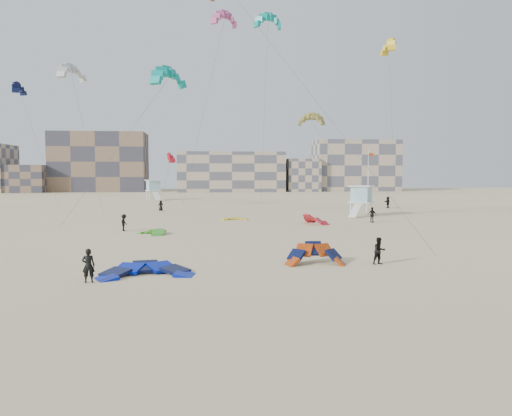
{
  "coord_description": "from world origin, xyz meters",
  "views": [
    {
      "loc": [
        1.86,
        -24.16,
        5.6
      ],
      "look_at": [
        5.0,
        6.0,
        3.48
      ],
      "focal_mm": 35.0,
      "sensor_mm": 36.0,
      "label": 1
    }
  ],
  "objects": [
    {
      "name": "kite_fly_navy",
      "position": [
        -24.64,
        51.84,
        17.66
      ],
      "size": [
        9.24,
        10.2,
        17.83
      ],
      "rotation": [
        0.0,
        0.0,
        1.54
      ],
      "color": "#0C1538",
      "rests_on": "ground"
    },
    {
      "name": "lifeguard_tower_far",
      "position": [
        -8.68,
        81.36,
        2.11
      ],
      "size": [
        3.85,
        6.29,
        4.25
      ],
      "rotation": [
        0.0,
        0.0,
        0.35
      ],
      "color": "white",
      "rests_on": "ground"
    },
    {
      "name": "condo_mid",
      "position": [
        10.0,
        130.0,
        6.0
      ],
      "size": [
        32.0,
        16.0,
        12.0
      ],
      "primitive_type": "cube",
      "color": "tan",
      "rests_on": "ground"
    },
    {
      "name": "kitesurfer_b",
      "position": [
        12.54,
        5.23,
        0.84
      ],
      "size": [
        0.93,
        0.79,
        1.68
      ],
      "primitive_type": "imported",
      "rotation": [
        0.0,
        0.0,
        0.22
      ],
      "color": "black",
      "rests_on": "ground"
    },
    {
      "name": "kite_fly_grey",
      "position": [
        -13.36,
        36.39,
        17.12
      ],
      "size": [
        7.52,
        10.5,
        17.59
      ],
      "rotation": [
        0.0,
        0.0,
        0.95
      ],
      "color": "silver",
      "rests_on": "ground"
    },
    {
      "name": "condo_fill_left",
      "position": [
        -50.0,
        128.0,
        4.0
      ],
      "size": [
        12.0,
        10.0,
        8.0
      ],
      "primitive_type": "cube",
      "color": "brown",
      "rests_on": "ground"
    },
    {
      "name": "lifeguard_tower_near",
      "position": [
        22.38,
        39.36,
        1.98
      ],
      "size": [
        3.92,
        6.01,
        3.99
      ],
      "rotation": [
        0.0,
        0.0,
        -0.6
      ],
      "color": "white",
      "rests_on": "ground"
    },
    {
      "name": "kite_ground_yellow",
      "position": [
        5.47,
        35.68,
        0.0
      ],
      "size": [
        3.04,
        3.19,
        0.54
      ],
      "primitive_type": null,
      "rotation": [
        0.05,
        0.0,
        0.08
      ],
      "color": "gold",
      "rests_on": "ground"
    },
    {
      "name": "kitesurfer_c",
      "position": [
        -5.9,
        25.06,
        0.82
      ],
      "size": [
        0.8,
        1.15,
        1.64
      ],
      "primitive_type": "imported",
      "rotation": [
        0.0,
        0.0,
        1.38
      ],
      "color": "black",
      "rests_on": "ground"
    },
    {
      "name": "kite_fly_yellow",
      "position": [
        28.6,
        47.05,
        23.75
      ],
      "size": [
        5.8,
        7.99,
        24.07
      ],
      "rotation": [
        0.0,
        0.0,
        -1.61
      ],
      "color": "gold",
      "rests_on": "ground"
    },
    {
      "name": "kitesurfer_e",
      "position": [
        -4.58,
        50.85,
        0.8
      ],
      "size": [
        0.86,
        0.63,
        1.61
      ],
      "primitive_type": "imported",
      "rotation": [
        0.0,
        0.0,
        0.16
      ],
      "color": "black",
      "rests_on": "ground"
    },
    {
      "name": "condo_fill_right",
      "position": [
        32.0,
        128.0,
        5.0
      ],
      "size": [
        10.0,
        10.0,
        10.0
      ],
      "primitive_type": "cube",
      "color": "tan",
      "rests_on": "ground"
    },
    {
      "name": "kite_fly_pink",
      "position": [
        4.7,
        43.65,
        25.92
      ],
      "size": [
        8.45,
        9.44,
        26.0
      ],
      "rotation": [
        0.0,
        0.0,
        0.5
      ],
      "color": "#C85092",
      "rests_on": "ground"
    },
    {
      "name": "kite_ground_blue",
      "position": [
        -1.36,
        3.38,
        0.0
      ],
      "size": [
        5.49,
        5.71,
        2.06
      ],
      "primitive_type": null,
      "rotation": [
        0.2,
        0.0,
        0.14
      ],
      "color": "#020BBC",
      "rests_on": "ground"
    },
    {
      "name": "condo_west_b",
      "position": [
        -30.0,
        134.0,
        9.0
      ],
      "size": [
        28.0,
        14.0,
        18.0
      ],
      "primitive_type": "cube",
      "color": "brown",
      "rests_on": "ground"
    },
    {
      "name": "kitesurfer_main",
      "position": [
        -4.07,
        1.82,
        0.88
      ],
      "size": [
        0.68,
        0.49,
        1.77
      ],
      "primitive_type": "imported",
      "rotation": [
        0.0,
        0.0,
        3.24
      ],
      "color": "black",
      "rests_on": "ground"
    },
    {
      "name": "kitesurfer_d",
      "position": [
        20.88,
        30.68,
        0.87
      ],
      "size": [
        0.99,
        1.06,
        1.75
      ],
      "primitive_type": "imported",
      "rotation": [
        0.0,
        0.0,
        2.28
      ],
      "color": "black",
      "rests_on": "ground"
    },
    {
      "name": "kite_fly_teal_a",
      "position": [
        -1.45,
        24.27,
        14.52
      ],
      "size": [
        11.76,
        6.79,
        14.99
      ],
      "rotation": [
        0.0,
        0.0,
        0.75
      ],
      "color": "#00ABA3",
      "rests_on": "ground"
    },
    {
      "name": "kite_ground_green",
      "position": [
        -2.97,
        22.15,
        0.0
      ],
      "size": [
        4.49,
        4.44,
        1.55
      ],
      "primitive_type": null,
      "rotation": [
        0.24,
        0.0,
        -0.94
      ],
      "color": "green",
      "rests_on": "ground"
    },
    {
      "name": "flagpole",
      "position": [
        22.94,
        38.4,
        4.47
      ],
      "size": [
        0.69,
        0.11,
        8.54
      ],
      "color": "white",
      "rests_on": "ground"
    },
    {
      "name": "kite_fly_red",
      "position": [
        -3.55,
        59.35,
        8.0
      ],
      "size": [
        3.64,
        3.49,
        8.38
      ],
      "rotation": [
        0.0,
        0.0,
        1.68
      ],
      "color": "red",
      "rests_on": "ground"
    },
    {
      "name": "condo_east",
      "position": [
        50.0,
        132.0,
        8.0
      ],
      "size": [
        26.0,
        14.0,
        16.0
      ],
      "primitive_type": "cube",
      "color": "tan",
      "rests_on": "ground"
    },
    {
      "name": "kite_ground_orange",
      "position": [
        8.63,
        5.64,
        0.0
      ],
      "size": [
        3.54,
        3.61,
        3.42
      ],
      "primitive_type": null,
      "rotation": [
        0.74,
        0.0,
        -0.04
      ],
      "color": "#F64506",
      "rests_on": "ground"
    },
    {
      "name": "kite_fly_teal_b",
      "position": [
        11.71,
        52.66,
        28.48
      ],
      "size": [
        4.97,
        4.74,
        28.7
      ],
      "rotation": [
        0.0,
        0.0,
        0.23
      ],
      "color": "#00ABA3",
      "rests_on": "ground"
    },
    {
      "name": "ground",
      "position": [
        0.0,
        0.0,
        0.0
      ],
      "size": [
        320.0,
        320.0,
        0.0
      ],
      "primitive_type": "plane",
      "color": "beige",
      "rests_on": "ground"
    },
    {
      "name": "kitesurfer_f",
      "position": [
        31.37,
        53.59,
        0.93
      ],
      "size": [
        0.68,
        1.77,
        1.87
      ],
      "primitive_type": "imported",
      "rotation": [
        0.0,
        0.0,
        -1.5
      ],
      "color": "black",
      "rests_on": "ground"
    },
    {
      "name": "kite_ground_red_far",
      "position": [
        14.09,
        29.9,
        0.0
      ],
      "size": [
        4.5,
        4.38,
        3.26
      ],
      "primitive_type": null,
      "rotation": [
        0.59,
        0.0,
        1.85
      ],
      "color": "red",
      "rests_on": "ground"
    },
    {
      "name": "kite_fly_olive",
      "position": [
        14.21,
        32.87,
        11.68
      ],
      "size": [
        7.49,
        7.56,
        11.97
      ],
      "rotation": [
        0.0,
        0.0,
        -0.37
      ],
      "color": "olive",
      "rests_on": "ground"
    }
  ]
}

